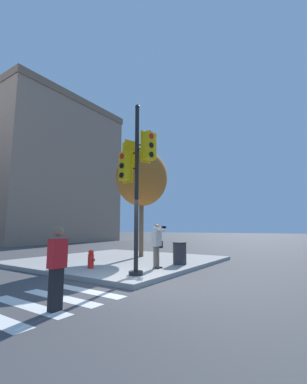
{
  "coord_description": "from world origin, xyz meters",
  "views": [
    {
      "loc": [
        -5.93,
        -4.76,
        1.59
      ],
      "look_at": [
        1.46,
        0.2,
        2.85
      ],
      "focal_mm": 24.0,
      "sensor_mm": 36.0,
      "label": 1
    }
  ],
  "objects_px": {
    "street_tree": "(142,178)",
    "fire_hydrant": "(91,259)",
    "traffic_signal_pole": "(138,167)",
    "person_photographer": "(157,242)",
    "trash_bin": "(180,253)",
    "pedestrian_distant": "(57,265)"
  },
  "relations": [
    {
      "from": "street_tree",
      "to": "fire_hydrant",
      "type": "xyz_separation_m",
      "value": [
        -4.15,
        -0.82,
        -3.77
      ]
    },
    {
      "from": "traffic_signal_pole",
      "to": "fire_hydrant",
      "type": "bearing_deg",
      "value": 86.37
    },
    {
      "from": "traffic_signal_pole",
      "to": "person_photographer",
      "type": "xyz_separation_m",
      "value": [
        1.52,
        0.24,
        -2.5
      ]
    },
    {
      "from": "traffic_signal_pole",
      "to": "trash_bin",
      "type": "relative_size",
      "value": 6.39
    },
    {
      "from": "person_photographer",
      "to": "trash_bin",
      "type": "relative_size",
      "value": 1.81
    },
    {
      "from": "pedestrian_distant",
      "to": "street_tree",
      "type": "relative_size",
      "value": 0.29
    },
    {
      "from": "traffic_signal_pole",
      "to": "street_tree",
      "type": "relative_size",
      "value": 1.0
    },
    {
      "from": "pedestrian_distant",
      "to": "trash_bin",
      "type": "height_order",
      "value": "pedestrian_distant"
    },
    {
      "from": "person_photographer",
      "to": "street_tree",
      "type": "relative_size",
      "value": 0.28
    },
    {
      "from": "fire_hydrant",
      "to": "trash_bin",
      "type": "xyz_separation_m",
      "value": [
        2.71,
        -2.19,
        0.12
      ]
    },
    {
      "from": "fire_hydrant",
      "to": "person_photographer",
      "type": "bearing_deg",
      "value": -54.82
    },
    {
      "from": "traffic_signal_pole",
      "to": "fire_hydrant",
      "type": "distance_m",
      "value": 3.82
    },
    {
      "from": "traffic_signal_pole",
      "to": "pedestrian_distant",
      "type": "bearing_deg",
      "value": -171.22
    },
    {
      "from": "trash_bin",
      "to": "fire_hydrant",
      "type": "bearing_deg",
      "value": 141.08
    },
    {
      "from": "street_tree",
      "to": "traffic_signal_pole",
      "type": "bearing_deg",
      "value": -144.88
    },
    {
      "from": "street_tree",
      "to": "trash_bin",
      "type": "height_order",
      "value": "street_tree"
    },
    {
      "from": "traffic_signal_pole",
      "to": "trash_bin",
      "type": "height_order",
      "value": "traffic_signal_pole"
    },
    {
      "from": "person_photographer",
      "to": "trash_bin",
      "type": "distance_m",
      "value": 1.44
    },
    {
      "from": "pedestrian_distant",
      "to": "street_tree",
      "type": "height_order",
      "value": "street_tree"
    },
    {
      "from": "pedestrian_distant",
      "to": "fire_hydrant",
      "type": "relative_size",
      "value": 2.47
    },
    {
      "from": "traffic_signal_pole",
      "to": "person_photographer",
      "type": "height_order",
      "value": "traffic_signal_pole"
    },
    {
      "from": "street_tree",
      "to": "fire_hydrant",
      "type": "relative_size",
      "value": 8.5
    }
  ]
}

